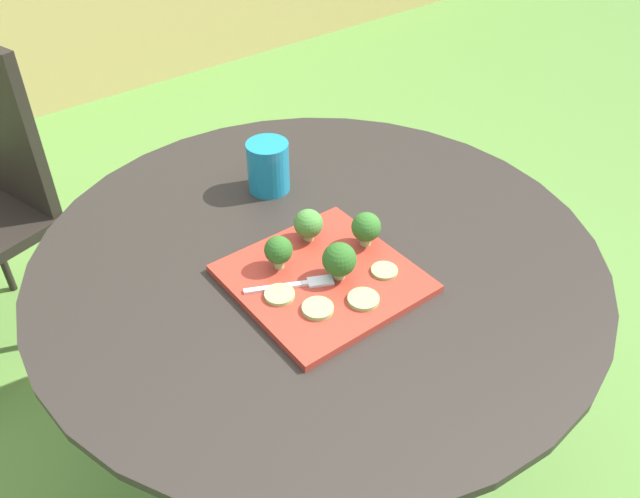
% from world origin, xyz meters
% --- Properties ---
extents(ground_plane, '(12.00, 12.00, 0.00)m').
position_xyz_m(ground_plane, '(0.00, 0.00, 0.00)').
color(ground_plane, '#568438').
extents(patio_table, '(1.05, 1.05, 0.71)m').
position_xyz_m(patio_table, '(0.00, 0.00, 0.50)').
color(patio_table, '#28231E').
rests_on(patio_table, ground_plane).
extents(salad_plate, '(0.30, 0.30, 0.01)m').
position_xyz_m(salad_plate, '(-0.04, -0.07, 0.72)').
color(salad_plate, '#AD3323').
rests_on(salad_plate, patio_table).
extents(drinking_glass, '(0.09, 0.09, 0.11)m').
position_xyz_m(drinking_glass, '(0.05, 0.23, 0.76)').
color(drinking_glass, teal).
rests_on(drinking_glass, patio_table).
extents(fork, '(0.15, 0.08, 0.00)m').
position_xyz_m(fork, '(-0.09, -0.07, 0.73)').
color(fork, silver).
rests_on(fork, salad_plate).
extents(broccoli_floret_0, '(0.05, 0.05, 0.06)m').
position_xyz_m(broccoli_floret_0, '(-0.09, -0.01, 0.76)').
color(broccoli_floret_0, '#99B770').
rests_on(broccoli_floret_0, salad_plate).
extents(broccoli_floret_1, '(0.05, 0.05, 0.06)m').
position_xyz_m(broccoli_floret_1, '(-0.00, 0.03, 0.76)').
color(broccoli_floret_1, '#99B770').
rests_on(broccoli_floret_1, salad_plate).
extents(broccoli_floret_2, '(0.06, 0.06, 0.07)m').
position_xyz_m(broccoli_floret_2, '(-0.02, -0.09, 0.76)').
color(broccoli_floret_2, '#99B770').
rests_on(broccoli_floret_2, salad_plate).
extents(broccoli_floret_3, '(0.05, 0.05, 0.07)m').
position_xyz_m(broccoli_floret_3, '(0.07, -0.05, 0.76)').
color(broccoli_floret_3, '#99B770').
rests_on(broccoli_floret_3, salad_plate).
extents(cucumber_slice_0, '(0.05, 0.05, 0.01)m').
position_xyz_m(cucumber_slice_0, '(-0.03, -0.16, 0.73)').
color(cucumber_slice_0, '#8EB766').
rests_on(cucumber_slice_0, salad_plate).
extents(cucumber_slice_1, '(0.05, 0.05, 0.01)m').
position_xyz_m(cucumber_slice_1, '(-0.13, -0.07, 0.73)').
color(cucumber_slice_1, '#8EB766').
rests_on(cucumber_slice_1, salad_plate).
extents(cucumber_slice_2, '(0.05, 0.05, 0.01)m').
position_xyz_m(cucumber_slice_2, '(-0.10, -0.13, 0.73)').
color(cucumber_slice_2, '#8EB766').
rests_on(cucumber_slice_2, salad_plate).
extents(cucumber_slice_3, '(0.05, 0.05, 0.01)m').
position_xyz_m(cucumber_slice_3, '(0.05, -0.13, 0.73)').
color(cucumber_slice_3, '#8EB766').
rests_on(cucumber_slice_3, salad_plate).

